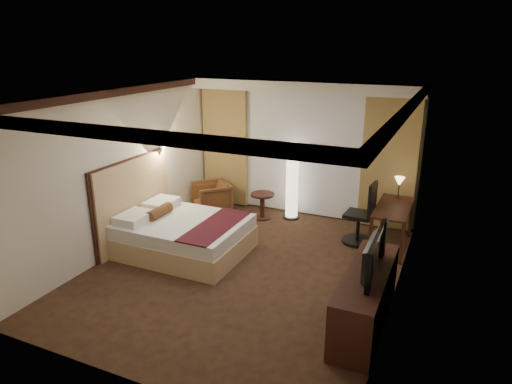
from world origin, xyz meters
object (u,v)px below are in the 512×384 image
at_px(office_chair, 359,212).
at_px(television, 367,247).
at_px(bed, 185,236).
at_px(side_table, 262,206).
at_px(floor_lamp, 292,181).
at_px(desk, 392,227).
at_px(dresser, 366,298).
at_px(armchair, 212,196).

xyz_separation_m(office_chair, television, (0.58, -2.41, 0.49)).
bearing_deg(bed, office_chair, 31.67).
height_order(side_table, office_chair, office_chair).
bearing_deg(bed, side_table, 73.65).
bearing_deg(floor_lamp, television, -56.03).
distance_m(bed, floor_lamp, 2.53).
relative_size(desk, office_chair, 1.14).
height_order(desk, dresser, desk).
distance_m(armchair, floor_lamp, 1.70).
xyz_separation_m(office_chair, dresser, (0.61, -2.41, -0.20)).
bearing_deg(armchair, side_table, 51.17).
height_order(armchair, television, television).
xyz_separation_m(bed, desk, (3.14, 1.64, 0.08)).
distance_m(armchair, television, 4.58).
xyz_separation_m(armchair, side_table, (1.08, 0.13, -0.09)).
relative_size(bed, television, 1.79).
distance_m(side_table, television, 3.88).
height_order(bed, desk, desk).
relative_size(floor_lamp, desk, 1.20).
xyz_separation_m(armchair, office_chair, (3.08, -0.24, 0.21)).
distance_m(floor_lamp, dresser, 3.72).
xyz_separation_m(bed, television, (3.16, -0.83, 0.76)).
relative_size(armchair, desk, 0.55).
distance_m(desk, television, 2.56).
relative_size(dresser, television, 1.68).
distance_m(office_chair, dresser, 2.50).
xyz_separation_m(bed, armchair, (-0.50, 1.83, 0.06)).
bearing_deg(desk, office_chair, -174.92).
height_order(armchair, dresser, dresser).
distance_m(bed, dresser, 3.29).
bearing_deg(television, floor_lamp, 33.45).
relative_size(office_chair, television, 1.02).
bearing_deg(dresser, armchair, 144.27).
xyz_separation_m(dresser, television, (-0.03, 0.00, 0.69)).
distance_m(armchair, office_chair, 3.10).
xyz_separation_m(desk, television, (0.02, -2.46, 0.68)).
bearing_deg(armchair, floor_lamp, 58.11).
relative_size(side_table, desk, 0.40).
relative_size(bed, office_chair, 1.76).
height_order(bed, television, television).
bearing_deg(office_chair, floor_lamp, 160.34).
xyz_separation_m(armchair, desk, (3.64, -0.19, 0.02)).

